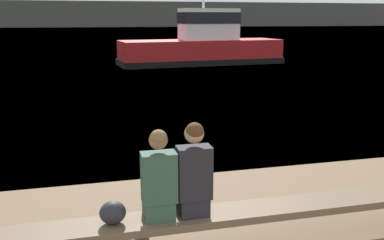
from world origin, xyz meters
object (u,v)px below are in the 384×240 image
(bench_main, at_px, (141,227))
(person_right, at_px, (194,174))
(person_left, at_px, (159,180))
(shopping_bag, at_px, (113,213))
(tugboat_red, at_px, (203,47))

(bench_main, relative_size, person_right, 7.16)
(person_left, relative_size, person_right, 0.95)
(shopping_bag, bearing_deg, person_right, -0.24)
(bench_main, distance_m, shopping_bag, 0.36)
(tugboat_red, bearing_deg, bench_main, 157.52)
(bench_main, xyz_separation_m, shopping_bag, (-0.30, 0.00, 0.21))
(person_right, bearing_deg, tugboat_red, 74.24)
(shopping_bag, bearing_deg, tugboat_red, 71.91)
(person_right, xyz_separation_m, shopping_bag, (-0.89, 0.00, -0.36))
(bench_main, height_order, shopping_bag, shopping_bag)
(bench_main, bearing_deg, shopping_bag, 179.68)
(bench_main, height_order, person_right, person_right)
(person_left, relative_size, tugboat_red, 0.10)
(shopping_bag, height_order, tugboat_red, tugboat_red)
(bench_main, distance_m, tugboat_red, 21.02)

